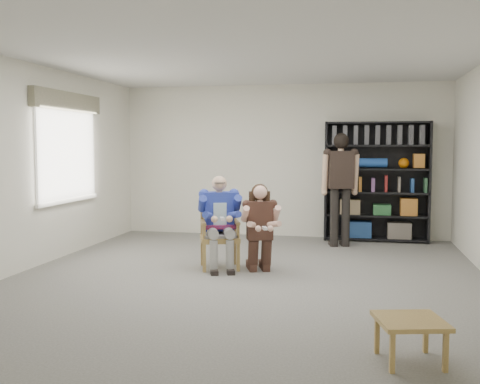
% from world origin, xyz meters
% --- Properties ---
extents(room_shell, '(6.00, 7.00, 2.80)m').
position_xyz_m(room_shell, '(0.00, 0.00, 1.40)').
color(room_shell, white).
rests_on(room_shell, ground).
extents(floor, '(6.00, 7.00, 0.01)m').
position_xyz_m(floor, '(0.00, 0.00, 0.00)').
color(floor, '#61605A').
rests_on(floor, ground).
extents(window_left, '(0.16, 2.00, 1.75)m').
position_xyz_m(window_left, '(-2.95, 1.00, 1.63)').
color(window_left, white).
rests_on(window_left, room_shell).
extents(armchair, '(0.72, 0.71, 0.99)m').
position_xyz_m(armchair, '(-0.47, 0.54, 0.49)').
color(armchair, '#9F7A3E').
rests_on(armchair, floor).
extents(seated_man, '(0.77, 0.91, 1.28)m').
position_xyz_m(seated_man, '(-0.47, 0.54, 0.64)').
color(seated_man, navy).
rests_on(seated_man, floor).
extents(kneeling_woman, '(0.72, 0.91, 1.17)m').
position_xyz_m(kneeling_woman, '(0.11, 0.42, 0.59)').
color(kneeling_woman, '#3D291C').
rests_on(kneeling_woman, floor).
extents(bookshelf, '(1.80, 0.38, 2.10)m').
position_xyz_m(bookshelf, '(1.70, 3.28, 1.05)').
color(bookshelf, black).
rests_on(bookshelf, floor).
extents(standing_man, '(0.64, 0.46, 1.87)m').
position_xyz_m(standing_man, '(1.09, 2.58, 0.94)').
color(standing_man, black).
rests_on(standing_man, floor).
extents(side_table, '(0.60, 0.60, 0.34)m').
position_xyz_m(side_table, '(1.77, -2.44, 0.17)').
color(side_table, '#9F7A3E').
rests_on(side_table, floor).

